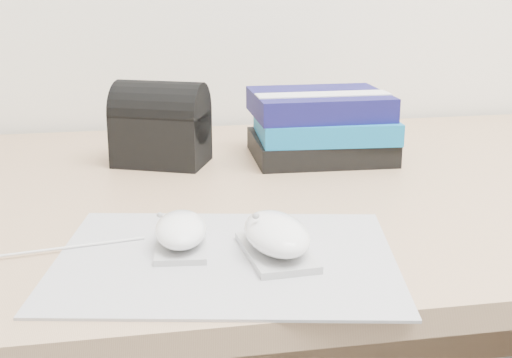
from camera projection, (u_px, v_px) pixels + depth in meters
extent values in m
cube|color=#A8805D|center=(318.00, 192.00, 1.02)|extent=(1.60, 0.80, 0.03)
cube|color=#A8805D|center=(265.00, 305.00, 1.48)|extent=(1.52, 0.03, 0.35)
cube|color=gray|center=(226.00, 258.00, 0.75)|extent=(0.40, 0.34, 0.00)
cube|color=#AFAFB1|center=(181.00, 245.00, 0.77)|extent=(0.06, 0.11, 0.01)
ellipsoid|color=white|center=(181.00, 229.00, 0.77)|extent=(0.07, 0.10, 0.03)
ellipsoid|color=#9B9B9E|center=(160.00, 215.00, 0.76)|extent=(0.01, 0.01, 0.01)
cube|color=#ABACAE|center=(276.00, 252.00, 0.75)|extent=(0.07, 0.12, 0.01)
ellipsoid|color=white|center=(277.00, 233.00, 0.74)|extent=(0.07, 0.12, 0.03)
ellipsoid|color=#98989B|center=(256.00, 216.00, 0.73)|extent=(0.01, 0.01, 0.01)
cylinder|color=white|center=(34.00, 252.00, 0.76)|extent=(0.23, 0.04, 0.00)
cube|color=black|center=(320.00, 147.00, 1.15)|extent=(0.22, 0.18, 0.04)
cube|color=#0F6DAA|center=(324.00, 126.00, 1.13)|extent=(0.22, 0.18, 0.03)
cube|color=#131254|center=(319.00, 104.00, 1.13)|extent=(0.21, 0.17, 0.04)
cube|color=white|center=(323.00, 94.00, 1.10)|extent=(0.21, 0.05, 0.00)
cube|color=black|center=(161.00, 139.00, 1.10)|extent=(0.16, 0.14, 0.08)
cylinder|color=black|center=(160.00, 112.00, 1.09)|extent=(0.16, 0.14, 0.09)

